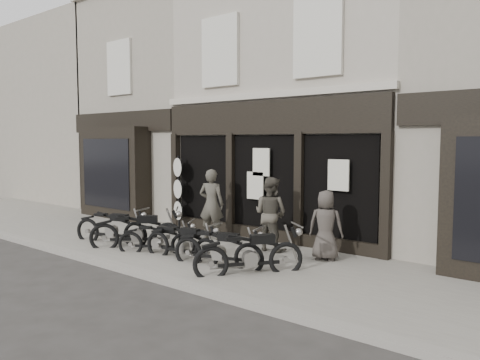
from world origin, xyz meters
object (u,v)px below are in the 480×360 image
Objects in this scene: motorcycle_1 at (137,234)px; motorcycle_4 at (219,252)px; man_centre at (271,214)px; man_right at (326,225)px; man_left at (211,204)px; motorcycle_0 at (112,231)px; motorcycle_3 at (183,246)px; motorcycle_5 at (251,258)px; advert_sign_post at (178,195)px; motorcycle_2 at (158,242)px.

motorcycle_1 is 0.89× the size of motorcycle_4.
man_centre is 1.14× the size of man_right.
man_left is at bearing 23.16° from motorcycle_1.
motorcycle_1 is at bearing 3.67° from man_right.
motorcycle_0 is 1.03× the size of motorcycle_3.
motorcycle_4 is at bearing 124.22° from motorcycle_5.
motorcycle_0 is 0.92× the size of advert_sign_post.
motorcycle_0 is at bearing 172.72° from motorcycle_3.
motorcycle_5 is 1.09× the size of man_centre.
motorcycle_2 is at bearing -17.67° from motorcycle_0.
motorcycle_4 is 2.51m from man_right.
man_centre is (0.03, 1.88, 0.62)m from motorcycle_4.
advert_sign_post reaches higher than man_centre.
advert_sign_post is at bearing -10.86° from man_centre.
man_left is at bearing 30.44° from motorcycle_0.
motorcycle_1 is at bearing 126.04° from motorcycle_5.
motorcycle_1 is 1.73m from motorcycle_3.
motorcycle_3 is at bearing 94.22° from man_left.
motorcycle_5 is at bearing 52.15° from man_right.
motorcycle_1 is 0.94× the size of motorcycle_5.
man_left is at bearing 60.34° from motorcycle_2.
man_centre is 1.52m from man_right.
man_left is (1.80, 1.97, 0.66)m from motorcycle_0.
motorcycle_0 is 1.37× the size of man_right.
motorcycle_2 is 0.82× the size of motorcycle_3.
motorcycle_0 reaches higher than motorcycle_2.
man_left reaches higher than motorcycle_0.
motorcycle_0 reaches higher than motorcycle_4.
advert_sign_post reaches higher than man_right.
motorcycle_4 is 1.32× the size of man_right.
advert_sign_post reaches higher than motorcycle_4.
motorcycle_2 is at bearing 127.12° from motorcycle_5.
motorcycle_0 is 1.86m from motorcycle_2.
motorcycle_5 is at bearing 112.55° from man_centre.
motorcycle_3 is 2.30m from man_left.
motorcycle_2 is (0.86, -0.07, -0.08)m from motorcycle_1.
motorcycle_5 is 3.58m from man_left.
man_centre reaches higher than motorcycle_0.
motorcycle_3 is 3.31m from man_right.
motorcycle_4 is 1.16× the size of man_centre.
man_centre is (3.83, 1.91, 0.60)m from motorcycle_0.
motorcycle_2 is 3.31m from advert_sign_post.
motorcycle_5 is 2.20m from man_centre.
motorcycle_3 is 1.08m from motorcycle_4.
motorcycle_0 is 1.00m from motorcycle_1.
motorcycle_0 is at bearing -68.92° from advert_sign_post.
motorcycle_5 reaches higher than motorcycle_2.
man_left is 0.82× the size of advert_sign_post.
man_right is at bearing 179.16° from man_centre.
motorcycle_5 reaches higher than motorcycle_0.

